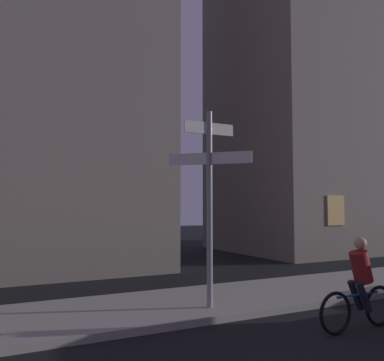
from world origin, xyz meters
name	(u,v)px	position (x,y,z in m)	size (l,w,h in m)	color
sidewalk_kerb	(159,307)	(0.00, 6.36, 0.07)	(40.00, 2.74, 0.14)	#9E9991
signpost	(209,191)	(0.79, 5.63, 2.46)	(1.26, 1.26, 3.97)	gray
cyclist	(360,286)	(2.64, 3.55, 0.75)	(1.82, 0.33, 1.61)	black
building_right_block	(338,74)	(13.53, 14.00, 9.29)	(12.78, 7.29, 18.57)	slate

